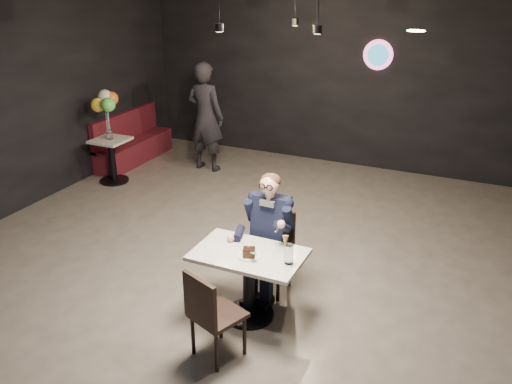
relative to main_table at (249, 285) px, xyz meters
The scene contains 17 objects.
floor 0.97m from the main_table, 145.72° to the left, with size 9.00×9.00×0.00m, color slate.
wall_sign 5.23m from the main_table, 89.33° to the left, with size 0.50×0.06×0.50m, color pink, non-canonical shape.
pendant_lights 3.62m from the main_table, 106.49° to the left, with size 1.40×1.20×0.36m, color black.
main_table is the anchor object (origin of this frame).
chair_far 0.56m from the main_table, 90.00° to the left, with size 0.42×0.46×0.92m, color black.
chair_near 0.66m from the main_table, 90.00° to the right, with size 0.42×0.46×0.92m, color black.
seated_man 0.65m from the main_table, 90.00° to the left, with size 0.60×0.80×1.44m, color black.
dessert_plate 0.39m from the main_table, 60.17° to the right, with size 0.24×0.24×0.01m, color white.
cake_slice 0.44m from the main_table, 61.65° to the right, with size 0.12×0.10×0.08m, color black.
mint_leaf 0.50m from the main_table, 49.18° to the right, with size 0.07×0.04×0.01m, color #2B8533.
sundae_glass 0.65m from the main_table, ahead, with size 0.09×0.09×0.20m, color silver.
wafer_cone 0.74m from the main_table, ahead, with size 0.06×0.06×0.12m, color tan.
booth_bench 5.30m from the main_table, 138.81° to the left, with size 0.46×1.82×0.91m, color #4F1016.
side_table 4.45m from the main_table, 145.97° to the left, with size 0.55×0.55×0.68m, color silver.
balloon_vase 4.48m from the main_table, 145.97° to the left, with size 0.10×0.10×0.15m, color silver.
balloon_bunch 4.54m from the main_table, 145.97° to the left, with size 0.41×0.41×0.68m, color yellow.
passerby 4.55m from the main_table, 124.79° to the left, with size 0.70×0.46×1.91m, color black.
Camera 1 is at (2.77, -4.77, 3.40)m, focal length 38.00 mm.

